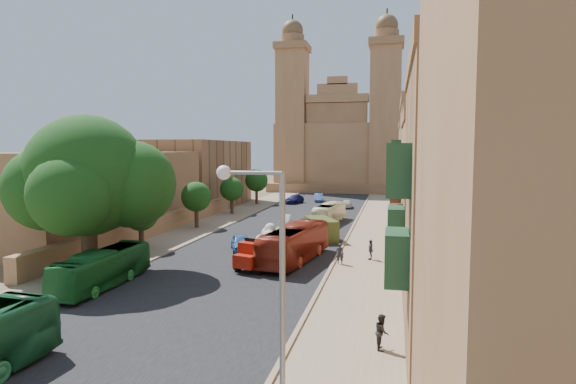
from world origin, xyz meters
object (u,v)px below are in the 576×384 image
at_px(pedestrian_b, 382,332).
at_px(ficus_tree, 88,180).
at_px(red_truck, 264,248).
at_px(car_white_b, 347,204).
at_px(street_tree_c, 232,189).
at_px(bus_cream_east, 330,213).
at_px(olive_pickup, 321,229).
at_px(car_blue_a, 241,243).
at_px(car_white_a, 286,220).
at_px(car_dkblue, 294,199).
at_px(bus_red_east, 295,243).
at_px(car_blue_b, 319,198).
at_px(street_tree_d, 256,181).
at_px(car_cream, 283,233).
at_px(church, 340,146).
at_px(street_tree_b, 196,197).
at_px(pedestrian_a, 340,254).
at_px(bus_green_north, 103,268).
at_px(pedestrian_c, 371,250).
at_px(streetlamp, 267,267).
at_px(street_tree_a, 141,214).

bearing_deg(pedestrian_b, ficus_tree, 62.29).
height_order(red_truck, car_white_b, red_truck).
xyz_separation_m(street_tree_c, bus_cream_east, (14.00, -5.17, -2.16)).
xyz_separation_m(ficus_tree, car_white_b, (14.05, 41.67, -5.95)).
relative_size(olive_pickup, pedestrian_b, 3.44).
relative_size(red_truck, car_blue_a, 1.41).
xyz_separation_m(car_white_a, car_dkblue, (-3.42, 21.38, 0.13)).
bearing_deg(bus_red_east, car_dkblue, -69.32).
xyz_separation_m(car_blue_a, car_blue_b, (0.54, 40.19, -0.04)).
relative_size(street_tree_d, car_cream, 1.23).
height_order(church, car_dkblue, church).
bearing_deg(street_tree_b, pedestrian_a, -38.16).
height_order(street_tree_d, bus_red_east, street_tree_d).
xyz_separation_m(street_tree_c, street_tree_d, (0.00, 12.00, 0.42)).
bearing_deg(car_cream, church, -96.01).
distance_m(church, red_truck, 70.84).
height_order(bus_green_north, car_white_b, bus_green_north).
distance_m(red_truck, pedestrian_c, 8.61).
distance_m(car_cream, pedestrian_a, 11.22).
distance_m(bus_red_east, car_white_a, 18.76).
relative_size(ficus_tree, bus_cream_east, 1.34).
distance_m(ficus_tree, car_cream, 19.50).
height_order(ficus_tree, street_tree_d, ficus_tree).
bearing_deg(car_white_b, bus_green_north, 74.78).
bearing_deg(ficus_tree, streetlamp, -43.07).
relative_size(car_blue_a, pedestrian_b, 2.61).
distance_m(street_tree_c, red_truck, 30.30).
bearing_deg(car_dkblue, car_white_b, -11.46).
distance_m(street_tree_a, car_blue_a, 9.08).
distance_m(bus_green_north, car_blue_a, 13.41).
height_order(street_tree_a, bus_cream_east, street_tree_a).
xyz_separation_m(street_tree_b, bus_green_north, (3.50, -23.00, -2.24)).
bearing_deg(church, ficus_tree, -97.18).
relative_size(car_blue_a, pedestrian_c, 2.53).
bearing_deg(street_tree_d, church, 71.91).
bearing_deg(car_blue_a, car_white_a, 65.06).
bearing_deg(street_tree_b, bus_green_north, -81.35).
bearing_deg(streetlamp, street_tree_c, 110.27).
height_order(street_tree_c, car_dkblue, street_tree_c).
distance_m(streetlamp, car_white_b, 57.94).
bearing_deg(street_tree_d, bus_green_north, -85.74).
bearing_deg(car_white_a, bus_cream_east, 22.61).
relative_size(red_truck, car_blue_b, 1.44).
distance_m(street_tree_c, bus_cream_east, 15.08).
xyz_separation_m(streetlamp, car_cream, (-6.72, 31.39, -4.57)).
bearing_deg(bus_cream_east, car_cream, 83.35).
xyz_separation_m(bus_green_north, car_dkblue, (2.28, 48.89, -0.52)).
distance_m(car_white_a, car_white_b, 18.02).
height_order(ficus_tree, streetlamp, ficus_tree).
bearing_deg(car_blue_b, street_tree_b, -118.19).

